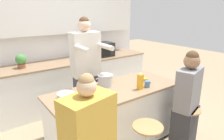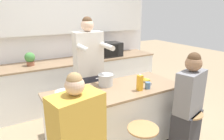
# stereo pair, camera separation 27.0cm
# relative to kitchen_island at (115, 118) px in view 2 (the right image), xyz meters

# --- Properties ---
(wall_back) EXTENTS (3.99, 0.22, 2.70)m
(wall_back) POSITION_rel_kitchen_island_xyz_m (0.00, 2.00, 1.09)
(wall_back) COLOR white
(wall_back) RESTS_ON ground_plane
(back_counter) EXTENTS (3.70, 0.70, 0.93)m
(back_counter) POSITION_rel_kitchen_island_xyz_m (0.00, 1.66, 0.02)
(back_counter) COLOR white
(back_counter) RESTS_ON ground_plane
(kitchen_island) EXTENTS (1.86, 0.76, 0.89)m
(kitchen_island) POSITION_rel_kitchen_island_xyz_m (0.00, 0.00, 0.00)
(kitchen_island) COLOR black
(kitchen_island) RESTS_ON ground_plane
(bar_stool_rightmost) EXTENTS (0.38, 0.38, 0.64)m
(bar_stool_rightmost) POSITION_rel_kitchen_island_xyz_m (0.75, -0.64, -0.11)
(bar_stool_rightmost) COLOR tan
(bar_stool_rightmost) RESTS_ON ground_plane
(person_cooking) EXTENTS (0.45, 0.61, 1.83)m
(person_cooking) POSITION_rel_kitchen_island_xyz_m (-0.12, 0.59, 0.46)
(person_cooking) COLOR #383842
(person_cooking) RESTS_ON ground_plane
(person_seated_near) EXTENTS (0.48, 0.36, 1.43)m
(person_seated_near) POSITION_rel_kitchen_island_xyz_m (0.75, -0.62, 0.21)
(person_seated_near) COLOR #333338
(person_seated_near) RESTS_ON ground_plane
(cooking_pot) EXTENTS (0.30, 0.21, 0.16)m
(cooking_pot) POSITION_rel_kitchen_island_xyz_m (-0.04, 0.18, 0.52)
(cooking_pot) COLOR #B7BABC
(cooking_pot) RESTS_ON kitchen_island
(fruit_bowl) EXTENTS (0.22, 0.22, 0.08)m
(fruit_bowl) POSITION_rel_kitchen_island_xyz_m (-0.68, 0.08, 0.48)
(fruit_bowl) COLOR #B7BABC
(fruit_bowl) RESTS_ON kitchen_island
(coffee_cup_near) EXTENTS (0.11, 0.07, 0.09)m
(coffee_cup_near) POSITION_rel_kitchen_island_xyz_m (0.40, -0.21, 0.48)
(coffee_cup_near) COLOR #4C7099
(coffee_cup_near) RESTS_ON kitchen_island
(coffee_cup_far) EXTENTS (0.11, 0.08, 0.08)m
(coffee_cup_far) POSITION_rel_kitchen_island_xyz_m (-0.61, -0.13, 0.48)
(coffee_cup_far) COLOR #DB4C51
(coffee_cup_far) RESTS_ON kitchen_island
(banana_bunch) EXTENTS (0.17, 0.12, 0.06)m
(banana_bunch) POSITION_rel_kitchen_island_xyz_m (0.55, 0.03, 0.46)
(banana_bunch) COLOR yellow
(banana_bunch) RESTS_ON kitchen_island
(juice_carton) EXTENTS (0.06, 0.06, 0.23)m
(juice_carton) POSITION_rel_kitchen_island_xyz_m (0.26, -0.20, 0.54)
(juice_carton) COLOR gold
(juice_carton) RESTS_ON kitchen_island
(microwave) EXTENTS (0.52, 0.37, 0.30)m
(microwave) POSITION_rel_kitchen_island_xyz_m (0.82, 1.62, 0.63)
(microwave) COLOR black
(microwave) RESTS_ON back_counter
(potted_plant) EXTENTS (0.18, 0.18, 0.25)m
(potted_plant) POSITION_rel_kitchen_island_xyz_m (-0.82, 1.66, 0.62)
(potted_plant) COLOR #93563D
(potted_plant) RESTS_ON back_counter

